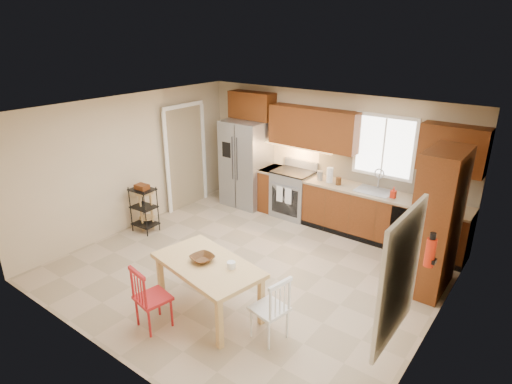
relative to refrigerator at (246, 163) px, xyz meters
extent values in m
plane|color=tan|center=(1.70, -2.12, -0.91)|extent=(5.50, 5.50, 0.00)
cube|color=silver|center=(1.70, -2.12, 1.59)|extent=(5.50, 5.00, 0.02)
cube|color=#CCB793|center=(1.70, 0.38, 0.34)|extent=(5.50, 0.02, 2.50)
cube|color=#CCB793|center=(1.70, -4.62, 0.34)|extent=(5.50, 0.02, 2.50)
cube|color=#CCB793|center=(-1.05, -2.12, 0.34)|extent=(0.02, 5.00, 2.50)
cube|color=#CCB793|center=(4.45, -2.12, 0.34)|extent=(0.02, 5.00, 2.50)
cube|color=gray|center=(0.00, 0.00, 0.00)|extent=(0.92, 0.75, 1.82)
cube|color=gray|center=(1.15, 0.06, -0.45)|extent=(0.76, 0.63, 0.92)
cube|color=#692F13|center=(0.60, 0.08, -0.46)|extent=(0.30, 0.60, 0.90)
cube|color=#692F13|center=(2.99, 0.08, -0.46)|extent=(2.92, 0.60, 0.90)
cube|color=black|center=(3.55, -0.22, -0.46)|extent=(0.60, 0.02, 0.78)
cube|color=beige|center=(2.99, 0.36, 0.27)|extent=(2.92, 0.03, 0.55)
cube|color=#612A10|center=(0.00, 0.20, 1.19)|extent=(1.00, 0.35, 0.55)
cube|color=#612A10|center=(1.45, 0.20, 0.92)|extent=(1.80, 0.35, 0.75)
cube|color=#612A10|center=(3.95, 0.20, 0.92)|extent=(1.00, 0.35, 0.75)
cube|color=white|center=(2.80, 0.35, 0.74)|extent=(1.12, 0.04, 1.12)
cube|color=gray|center=(2.80, 0.08, -0.05)|extent=(0.62, 0.46, 0.16)
cube|color=#FFBF66|center=(1.15, 0.17, 0.52)|extent=(1.60, 0.30, 0.01)
imported|color=red|center=(3.18, -0.02, 0.09)|extent=(0.09, 0.09, 0.19)
cylinder|color=white|center=(1.95, 0.03, 0.13)|extent=(0.12, 0.12, 0.28)
cylinder|color=gray|center=(1.75, 0.03, 0.08)|extent=(0.11, 0.11, 0.18)
cylinder|color=#4F3115|center=(2.15, 0.00, 0.06)|extent=(0.10, 0.10, 0.14)
cube|color=#692F13|center=(4.13, -0.93, 0.14)|extent=(0.50, 0.95, 2.10)
cylinder|color=red|center=(4.33, -1.98, 0.19)|extent=(0.12, 0.12, 0.36)
cube|color=white|center=(4.38, -3.27, 0.54)|extent=(0.04, 1.02, 1.32)
cube|color=#8C7A59|center=(-0.97, -0.82, 0.14)|extent=(0.04, 0.95, 2.10)
imported|color=#4F3115|center=(1.86, -3.30, -0.18)|extent=(0.35, 0.35, 0.07)
cylinder|color=white|center=(2.27, -3.21, -0.15)|extent=(0.12, 0.12, 0.12)
camera|label=1|loc=(5.36, -6.79, 2.69)|focal=30.00mm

